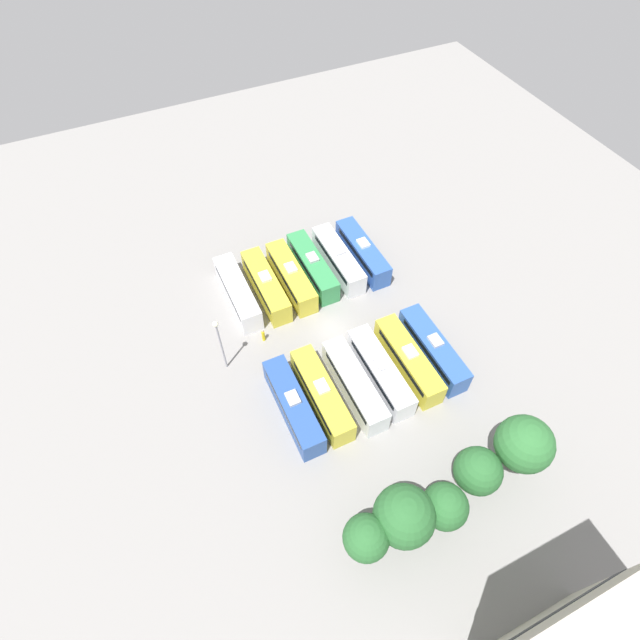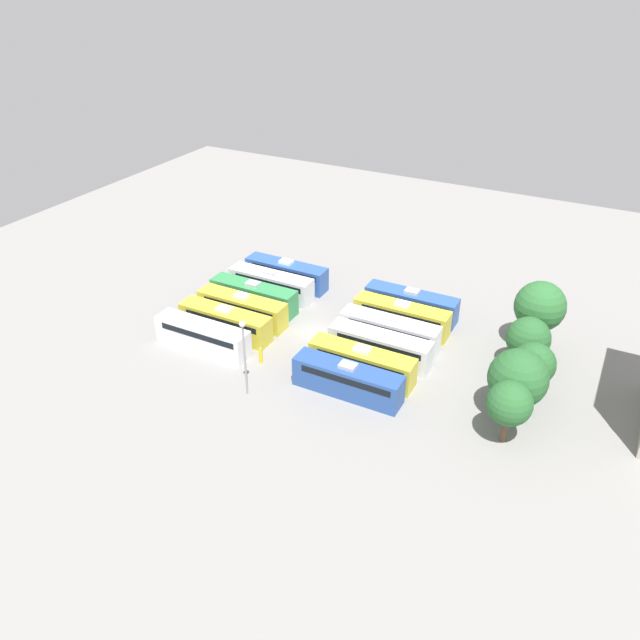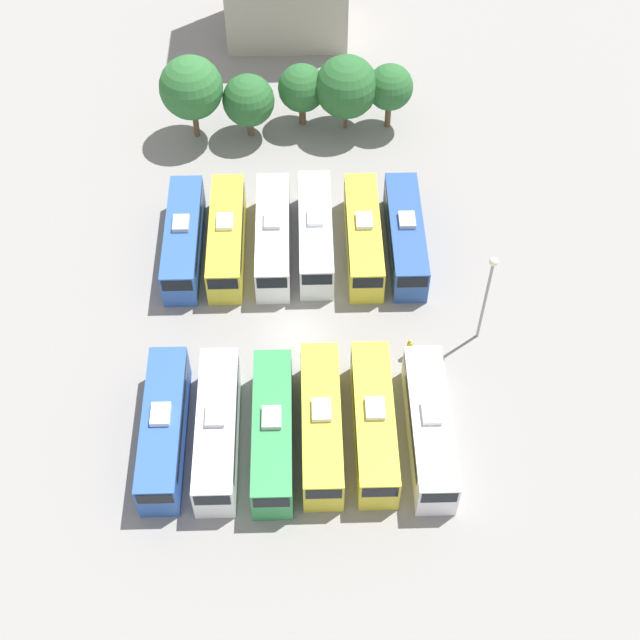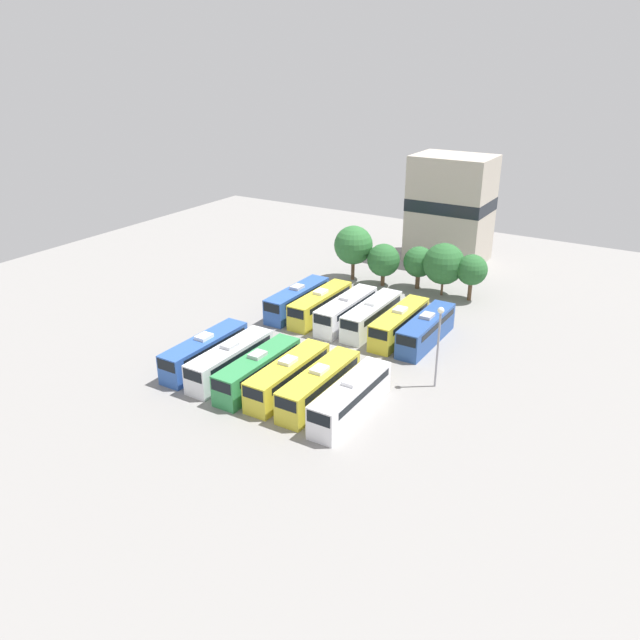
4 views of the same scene
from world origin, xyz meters
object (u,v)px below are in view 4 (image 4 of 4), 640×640
Objects in this scene: bus_3 at (288,375)px; depot_building at (451,208)px; bus_5 at (351,397)px; light_pole at (439,334)px; bus_6 at (298,299)px; bus_8 at (346,310)px; bus_10 at (400,323)px; bus_9 at (372,315)px; bus_2 at (258,369)px; bus_7 at (321,304)px; bus_11 at (426,329)px; tree_1 at (384,260)px; bus_0 at (205,351)px; tree_3 at (444,264)px; tree_4 at (472,270)px; tree_0 at (353,245)px; tree_2 at (419,262)px; bus_4 at (320,385)px; bus_1 at (231,359)px.

bus_3 is 0.69× the size of depot_building.
light_pole is at bearing 62.24° from bus_5.
bus_6 is at bearing -105.02° from depot_building.
light_pole is (14.43, -8.64, 3.78)m from bus_8.
light_pole is at bearing -47.95° from bus_10.
bus_9 is 1.00× the size of bus_10.
bus_7 is (-3.59, 17.08, 0.00)m from bus_2.
bus_11 is 18.44m from tree_1.
tree_1 is at bearing 111.45° from bus_5.
bus_0 is 1.56× the size of tree_3.
light_pole reaches higher than bus_5.
bus_7 is 1.00× the size of bus_8.
tree_4 is (-0.21, 14.70, 2.36)m from bus_11.
tree_0 is (-6.65, 13.69, 3.24)m from bus_8.
tree_3 reaches higher than tree_2.
bus_2 is at bearing -94.07° from tree_2.
bus_4 is at bearing -51.24° from bus_6.
bus_8 is at bearing 178.94° from bus_11.
tree_0 is at bearing -177.11° from tree_4.
bus_11 is at bearing -49.12° from tree_1.
bus_11 is at bearing -0.36° from bus_10.
bus_5 is at bearing -7.37° from bus_4.
tree_3 is (9.57, 14.39, 2.59)m from bus_7.
bus_6 is at bearing 157.98° from light_pole.
light_pole is (7.88, 7.94, 3.78)m from bus_4.
tree_2 is at bearing 59.03° from bus_6.
bus_3 is 30.81m from tree_1.
bus_4 and bus_5 have the same top height.
bus_1 is 34.08m from tree_4.
bus_6 is at bearing 179.71° from bus_10.
tree_3 is 15.93m from depot_building.
tree_0 is 12.79m from tree_3.
tree_4 is (3.64, 0.14, -0.23)m from tree_3.
bus_11 is 15.29m from tree_3.
bus_2 and bus_11 have the same top height.
bus_6 is (0.07, 16.58, 0.00)m from bus_0.
depot_building reaches higher than light_pole.
bus_7 is 13.43m from bus_11.
bus_3 is 1.00× the size of bus_5.
tree_3 is at bearing 109.89° from light_pole.
bus_4 is (13.30, 0.10, 0.00)m from bus_0.
depot_building is at bearing 106.74° from bus_11.
bus_1 is 3.49m from bus_2.
bus_11 is at bearing 59.80° from bus_2.
bus_4 is 1.79× the size of tree_4.
tree_0 reaches higher than bus_9.
bus_2 is 18.19m from bus_10.
bus_10 is 14.79m from tree_3.
bus_9 is 1.79× the size of tree_4.
bus_5 is (3.47, -0.45, 0.00)m from bus_4.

